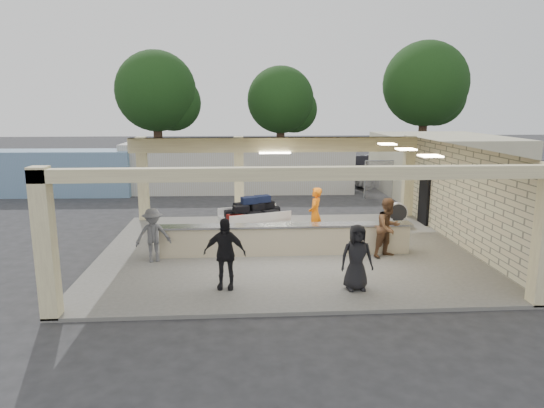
{
  "coord_description": "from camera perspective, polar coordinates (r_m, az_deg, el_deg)",
  "views": [
    {
      "loc": [
        -1.42,
        -15.51,
        4.88
      ],
      "look_at": [
        -0.35,
        1.0,
        1.45
      ],
      "focal_mm": 32.0,
      "sensor_mm": 36.0,
      "label": 1
    }
  ],
  "objects": [
    {
      "name": "pavilion",
      "position": [
        16.64,
        2.0,
        -0.54
      ],
      "size": [
        12.01,
        10.0,
        3.55
      ],
      "color": "#615F5A",
      "rests_on": "ground"
    },
    {
      "name": "adjacent_building",
      "position": [
        27.94,
        19.38,
        4.32
      ],
      "size": [
        6.0,
        8.0,
        3.2
      ],
      "primitive_type": "cube",
      "color": "beige",
      "rests_on": "ground"
    },
    {
      "name": "ground",
      "position": [
        16.32,
        1.45,
        -5.68
      ],
      "size": [
        120.0,
        120.0,
        0.0
      ],
      "primitive_type": "plane",
      "color": "#28282B",
      "rests_on": "ground"
    },
    {
      "name": "passenger_a",
      "position": [
        15.7,
        13.51,
        -2.73
      ],
      "size": [
        1.01,
        0.79,
        1.9
      ],
      "primitive_type": "imported",
      "rotation": [
        0.0,
        0.0,
        0.49
      ],
      "color": "brown",
      "rests_on": "pavilion"
    },
    {
      "name": "fence",
      "position": [
        27.74,
        22.96,
        2.87
      ],
      "size": [
        12.06,
        0.06,
        2.03
      ],
      "color": "gray",
      "rests_on": "ground"
    },
    {
      "name": "tree_left",
      "position": [
        40.17,
        -12.99,
        12.45
      ],
      "size": [
        6.6,
        6.3,
        9.0
      ],
      "color": "#382619",
      "rests_on": "ground"
    },
    {
      "name": "passenger_b",
      "position": [
        12.76,
        -5.59,
        -5.81
      ],
      "size": [
        1.15,
        0.54,
        1.9
      ],
      "primitive_type": "imported",
      "rotation": [
        0.0,
        0.0,
        -0.13
      ],
      "color": "black",
      "rests_on": "pavilion"
    },
    {
      "name": "car_white_b",
      "position": [
        33.52,
        22.42,
        3.85
      ],
      "size": [
        5.43,
        3.49,
        1.61
      ],
      "primitive_type": "imported",
      "rotation": [
        0.0,
        0.0,
        1.23
      ],
      "color": "white",
      "rests_on": "ground"
    },
    {
      "name": "tree_right",
      "position": [
        43.63,
        17.91,
        12.93
      ],
      "size": [
        7.2,
        7.0,
        10.0
      ],
      "color": "#382619",
      "rests_on": "ground"
    },
    {
      "name": "container_blue",
      "position": [
        28.96,
        -24.99,
        3.35
      ],
      "size": [
        9.38,
        2.52,
        2.42
      ],
      "primitive_type": "cube",
      "rotation": [
        0.0,
        0.0,
        -0.03
      ],
      "color": "#6F8AB3",
      "rests_on": "ground"
    },
    {
      "name": "luggage_cart",
      "position": [
        18.13,
        -2.24,
        -1.09
      ],
      "size": [
        2.74,
        2.18,
        1.39
      ],
      "rotation": [
        0.0,
        0.0,
        0.33
      ],
      "color": "silver",
      "rests_on": "pavilion"
    },
    {
      "name": "baggage_counter",
      "position": [
        15.68,
        1.63,
        -4.17
      ],
      "size": [
        8.2,
        0.58,
        0.98
      ],
      "color": "#C1B190",
      "rests_on": "pavilion"
    },
    {
      "name": "container_white",
      "position": [
        27.27,
        -3.97,
        4.31
      ],
      "size": [
        12.73,
        2.86,
        2.75
      ],
      "primitive_type": "cube",
      "rotation": [
        0.0,
        0.0,
        -0.03
      ],
      "color": "silver",
      "rests_on": "ground"
    },
    {
      "name": "car_white_a",
      "position": [
        29.77,
        13.89,
        3.27
      ],
      "size": [
        4.85,
        2.43,
        1.36
      ],
      "primitive_type": "imported",
      "rotation": [
        0.0,
        0.0,
        1.61
      ],
      "color": "white",
      "rests_on": "ground"
    },
    {
      "name": "tree_mid",
      "position": [
        41.84,
        1.45,
        11.83
      ],
      "size": [
        6.0,
        5.6,
        8.0
      ],
      "color": "#382619",
      "rests_on": "ground"
    },
    {
      "name": "drum_fan",
      "position": [
        20.18,
        14.51,
        -0.98
      ],
      "size": [
        0.8,
        0.44,
        0.88
      ],
      "rotation": [
        0.0,
        0.0,
        -0.01
      ],
      "color": "silver",
      "rests_on": "pavilion"
    },
    {
      "name": "passenger_c",
      "position": [
        15.28,
        -13.81,
        -3.58
      ],
      "size": [
        1.14,
        0.7,
        1.67
      ],
      "primitive_type": "imported",
      "rotation": [
        0.0,
        0.0,
        0.32
      ],
      "color": "#535459",
      "rests_on": "pavilion"
    },
    {
      "name": "car_dark",
      "position": [
        32.36,
        12.07,
        4.22
      ],
      "size": [
        4.73,
        4.38,
        1.59
      ],
      "primitive_type": "imported",
      "rotation": [
        0.0,
        0.0,
        0.87
      ],
      "color": "black",
      "rests_on": "ground"
    },
    {
      "name": "baggage_handler",
      "position": [
        17.21,
        5.1,
        -1.18
      ],
      "size": [
        0.6,
        0.78,
        1.9
      ],
      "primitive_type": "imported",
      "rotation": [
        0.0,
        0.0,
        4.35
      ],
      "color": "orange",
      "rests_on": "pavilion"
    },
    {
      "name": "passenger_d",
      "position": [
        12.83,
        9.93,
        -6.19
      ],
      "size": [
        0.87,
        0.38,
        1.75
      ],
      "primitive_type": "imported",
      "rotation": [
        0.0,
        0.0,
        0.04
      ],
      "color": "black",
      "rests_on": "pavilion"
    }
  ]
}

